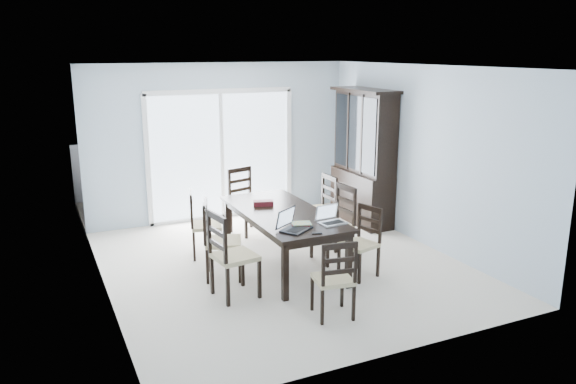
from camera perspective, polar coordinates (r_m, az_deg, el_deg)
name	(u,v)px	position (r m, az deg, el deg)	size (l,w,h in m)	color
floor	(283,265)	(7.58, -0.56, -7.43)	(5.00, 5.00, 0.00)	#EFE4CD
ceiling	(282,67)	(7.04, -0.61, 12.62)	(5.00, 5.00, 0.00)	white
back_wall	(221,142)	(9.49, -6.84, 5.08)	(4.50, 0.02, 2.60)	#ABBECD
wall_left	(99,188)	(6.62, -18.62, 0.39)	(0.02, 5.00, 2.60)	#ABBECD
wall_right	(424,157)	(8.36, 13.63, 3.52)	(0.02, 5.00, 2.60)	#ABBECD
balcony	(206,205)	(10.72, -8.30, -1.30)	(4.50, 2.00, 0.10)	gray
railing	(191,164)	(11.52, -9.85, 2.80)	(4.50, 0.06, 1.10)	#99999E
dining_table	(282,217)	(7.36, -0.57, -2.56)	(1.00, 2.20, 0.75)	black
china_hutch	(363,158)	(9.27, 7.67, 3.40)	(0.50, 1.38, 2.20)	black
sliding_door	(222,155)	(9.51, -6.76, 3.79)	(2.52, 0.05, 2.18)	silver
chair_left_near	(227,246)	(6.44, -6.25, -5.49)	(0.52, 0.51, 1.20)	black
chair_left_mid	(215,231)	(7.04, -7.42, -3.96)	(0.57, 0.56, 1.16)	black
chair_left_far	(199,217)	(7.81, -8.99, -2.50)	(0.51, 0.50, 1.08)	black
chair_right_near	(364,234)	(7.16, 7.73, -4.23)	(0.49, 0.48, 1.03)	black
chair_right_mid	(339,215)	(7.64, 5.17, -2.33)	(0.49, 0.48, 1.18)	black
chair_right_far	(323,201)	(8.44, 3.56, -0.89)	(0.45, 0.44, 1.13)	black
chair_end_near	(336,271)	(5.96, 4.89, -8.03)	(0.45, 0.46, 1.03)	black
chair_end_far	(244,193)	(8.80, -4.47, -0.14)	(0.55, 0.56, 1.17)	black
laptop_dark	(296,225)	(6.56, 0.84, -3.41)	(0.44, 0.41, 0.25)	black
laptop_silver	(333,219)	(6.83, 4.55, -2.80)	(0.34, 0.25, 0.22)	silver
book_stack	(301,224)	(6.73, 1.32, -3.31)	(0.27, 0.23, 0.04)	maroon
cell_phone	(317,233)	(6.47, 2.95, -4.20)	(0.12, 0.05, 0.01)	black
game_box	(263,203)	(7.61, -2.52, -1.13)	(0.27, 0.13, 0.07)	#450E0D
hot_tub	(174,178)	(10.49, -11.47, 1.39)	(2.07, 1.87, 1.02)	maroon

